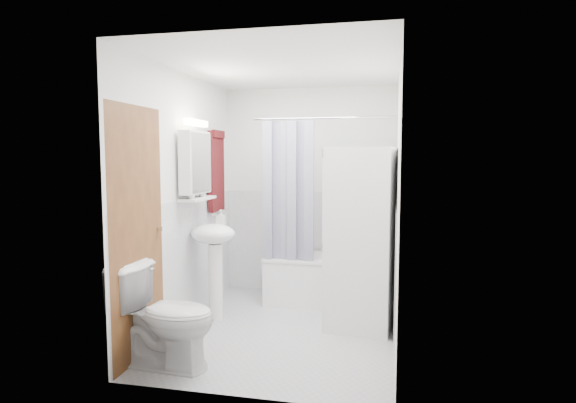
% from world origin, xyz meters
% --- Properties ---
extents(floor, '(2.60, 2.60, 0.00)m').
position_xyz_m(floor, '(0.00, 0.00, 0.00)').
color(floor, '#B4B4B8').
rests_on(floor, ground).
extents(room_walls, '(2.60, 2.60, 2.60)m').
position_xyz_m(room_walls, '(0.00, 0.00, 1.49)').
color(room_walls, white).
rests_on(room_walls, ground).
extents(wainscot, '(1.98, 2.58, 2.58)m').
position_xyz_m(wainscot, '(0.00, 0.29, 0.60)').
color(wainscot, white).
rests_on(wainscot, ground).
extents(door, '(0.05, 2.00, 2.00)m').
position_xyz_m(door, '(-0.95, -0.55, 1.00)').
color(door, brown).
rests_on(door, ground).
extents(bathtub, '(1.35, 0.64, 0.52)m').
position_xyz_m(bathtub, '(0.28, 0.92, 0.28)').
color(bathtub, white).
rests_on(bathtub, ground).
extents(tub_spout, '(0.04, 0.12, 0.04)m').
position_xyz_m(tub_spout, '(0.48, 1.25, 0.84)').
color(tub_spout, silver).
rests_on(tub_spout, room_walls).
extents(curtain_rod, '(1.53, 0.02, 0.02)m').
position_xyz_m(curtain_rod, '(0.28, 0.66, 2.00)').
color(curtain_rod, silver).
rests_on(curtain_rod, room_walls).
extents(shower_curtain, '(0.55, 0.02, 1.45)m').
position_xyz_m(shower_curtain, '(-0.11, 0.66, 1.25)').
color(shower_curtain, '#121642').
rests_on(shower_curtain, curtain_rod).
extents(sink, '(0.44, 0.37, 1.04)m').
position_xyz_m(sink, '(-0.75, 0.16, 0.70)').
color(sink, white).
rests_on(sink, ground).
extents(medicine_cabinet, '(0.13, 0.50, 0.71)m').
position_xyz_m(medicine_cabinet, '(-0.90, 0.10, 1.57)').
color(medicine_cabinet, white).
rests_on(medicine_cabinet, room_walls).
extents(shelf, '(0.18, 0.54, 0.02)m').
position_xyz_m(shelf, '(-0.89, 0.10, 1.20)').
color(shelf, silver).
rests_on(shelf, room_walls).
extents(shower_caddy, '(0.22, 0.06, 0.02)m').
position_xyz_m(shower_caddy, '(0.53, 1.24, 1.15)').
color(shower_caddy, silver).
rests_on(shower_caddy, room_walls).
extents(towel, '(0.07, 0.37, 0.90)m').
position_xyz_m(towel, '(-0.94, 0.75, 1.47)').
color(towel, '#511616').
rests_on(towel, room_walls).
extents(washer_dryer, '(0.68, 0.67, 1.69)m').
position_xyz_m(washer_dryer, '(0.68, 0.25, 0.85)').
color(washer_dryer, white).
rests_on(washer_dryer, ground).
extents(toilet, '(0.82, 0.50, 0.78)m').
position_xyz_m(toilet, '(-0.72, -0.96, 0.39)').
color(toilet, white).
rests_on(toilet, ground).
extents(soap_pump, '(0.08, 0.17, 0.08)m').
position_xyz_m(soap_pump, '(-0.71, 0.25, 0.95)').
color(soap_pump, gray).
rests_on(soap_pump, sink).
extents(shelf_bottle, '(0.07, 0.18, 0.07)m').
position_xyz_m(shelf_bottle, '(-0.89, -0.05, 1.25)').
color(shelf_bottle, gray).
rests_on(shelf_bottle, shelf).
extents(shelf_cup, '(0.10, 0.09, 0.10)m').
position_xyz_m(shelf_cup, '(-0.89, 0.22, 1.26)').
color(shelf_cup, gray).
rests_on(shelf_cup, shelf).
extents(shampoo_a, '(0.13, 0.17, 0.13)m').
position_xyz_m(shampoo_a, '(0.35, 1.24, 1.23)').
color(shampoo_a, gray).
rests_on(shampoo_a, shower_caddy).
extents(shampoo_b, '(0.08, 0.21, 0.08)m').
position_xyz_m(shampoo_b, '(0.47, 1.24, 1.20)').
color(shampoo_b, '#285AA0').
rests_on(shampoo_b, shower_caddy).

